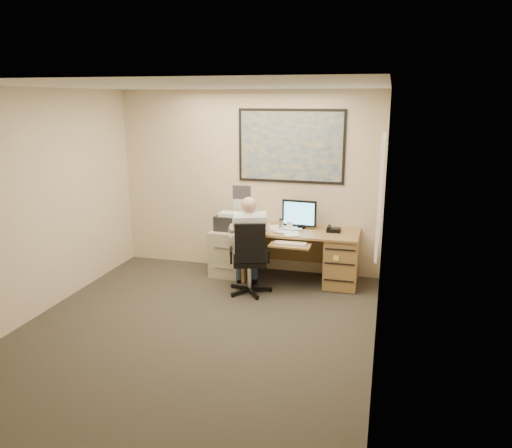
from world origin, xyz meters
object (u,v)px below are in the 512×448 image
(office_chair, at_px, (248,272))
(desk, at_px, (325,253))
(person, at_px, (250,245))
(filing_cabinet, at_px, (230,247))

(office_chair, bearing_deg, desk, 18.62)
(office_chair, distance_m, person, 0.37)
(office_chair, bearing_deg, person, 61.78)
(office_chair, relative_size, person, 0.78)
(desk, height_order, filing_cabinet, desk)
(person, bearing_deg, office_chair, -122.07)
(desk, distance_m, filing_cabinet, 1.41)
(office_chair, height_order, person, person)
(desk, xyz_separation_m, filing_cabinet, (-1.41, 0.01, -0.04))
(filing_cabinet, relative_size, person, 0.72)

